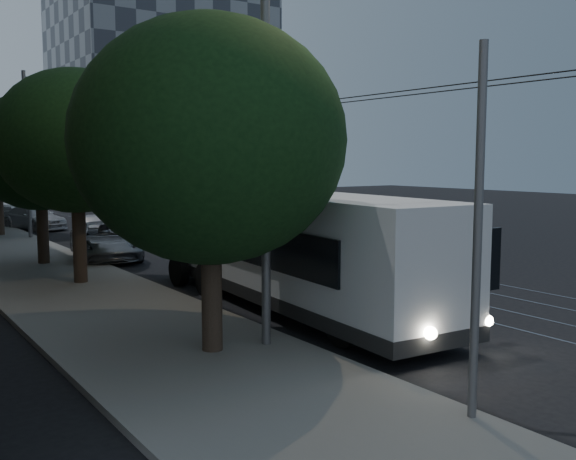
# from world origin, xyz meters

# --- Properties ---
(ground) EXTENTS (120.00, 120.00, 0.00)m
(ground) POSITION_xyz_m (0.00, 0.00, 0.00)
(ground) COLOR black
(ground) RESTS_ON ground
(tram_rails) EXTENTS (4.52, 90.00, 0.02)m
(tram_rails) POSITION_xyz_m (2.50, 20.00, 0.01)
(tram_rails) COLOR gray
(tram_rails) RESTS_ON ground
(overhead_wires) EXTENTS (2.23, 90.00, 6.00)m
(overhead_wires) POSITION_xyz_m (-4.97, 20.00, 3.47)
(overhead_wires) COLOR black
(overhead_wires) RESTS_ON ground
(building_distant_right) EXTENTS (22.00, 18.00, 24.00)m
(building_distant_right) POSITION_xyz_m (18.00, 55.00, 12.00)
(building_distant_right) COLOR #353A44
(building_distant_right) RESTS_ON ground
(trolleybus) EXTENTS (3.55, 12.80, 5.63)m
(trolleybus) POSITION_xyz_m (-2.98, -1.41, 1.75)
(trolleybus) COLOR silver
(trolleybus) RESTS_ON ground
(pickup_silver) EXTENTS (3.75, 6.08, 1.57)m
(pickup_silver) POSITION_xyz_m (-4.30, 10.26, 0.79)
(pickup_silver) COLOR gray
(pickup_silver) RESTS_ON ground
(car_white_a) EXTENTS (3.20, 4.48, 1.42)m
(car_white_a) POSITION_xyz_m (-2.70, 16.58, 0.71)
(car_white_a) COLOR silver
(car_white_a) RESTS_ON ground
(car_white_b) EXTENTS (3.37, 5.22, 1.41)m
(car_white_b) POSITION_xyz_m (-4.00, 24.00, 0.70)
(car_white_b) COLOR #B6B5BA
(car_white_b) RESTS_ON ground
(car_white_c) EXTENTS (2.81, 4.17, 1.30)m
(car_white_c) POSITION_xyz_m (-4.30, 27.24, 0.65)
(car_white_c) COLOR silver
(car_white_c) RESTS_ON ground
(car_white_d) EXTENTS (1.62, 3.90, 1.32)m
(car_white_d) POSITION_xyz_m (-3.65, 34.29, 0.66)
(car_white_d) COLOR silver
(car_white_d) RESTS_ON ground
(tree_0) EXTENTS (5.72, 5.72, 7.18)m
(tree_0) POSITION_xyz_m (-7.00, -4.45, 4.60)
(tree_0) COLOR black
(tree_0) RESTS_ON ground
(tree_1) EXTENTS (5.22, 5.22, 7.16)m
(tree_1) POSITION_xyz_m (-7.00, 4.85, 4.80)
(tree_1) COLOR black
(tree_1) RESTS_ON ground
(tree_2) EXTENTS (5.12, 5.12, 6.84)m
(tree_2) POSITION_xyz_m (-7.00, 9.64, 4.53)
(tree_2) COLOR black
(tree_2) RESTS_ON ground
(streetlamp_near) EXTENTS (2.65, 0.44, 11.08)m
(streetlamp_near) POSITION_xyz_m (-5.37, -4.73, 6.61)
(streetlamp_near) COLOR slate
(streetlamp_near) RESTS_ON ground
(streetlamp_far) EXTENTS (2.15, 0.44, 8.74)m
(streetlamp_far) POSITION_xyz_m (-5.02, 18.77, 5.33)
(streetlamp_far) COLOR slate
(streetlamp_far) RESTS_ON ground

